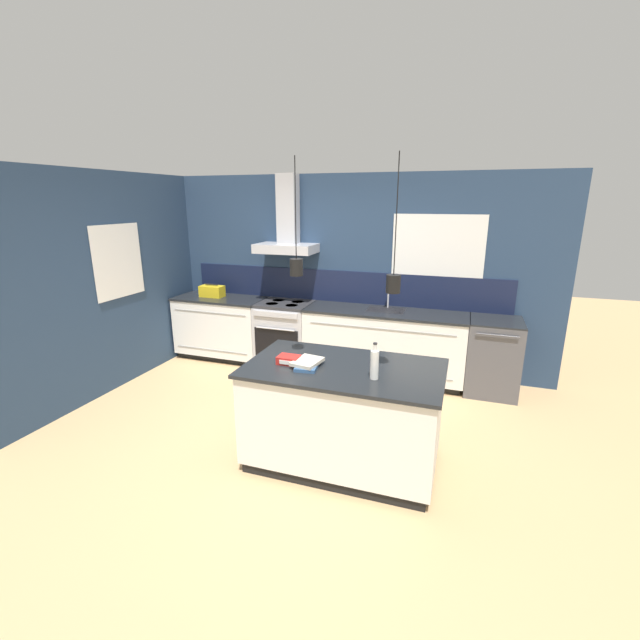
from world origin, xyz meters
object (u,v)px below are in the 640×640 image
oven_range (286,334)px  bottle_on_island (374,364)px  book_stack (308,363)px  dishwasher (493,356)px  red_supply_box (289,360)px  yellow_toolbox (212,291)px

oven_range → bottle_on_island: 2.79m
book_stack → bottle_on_island: bearing=-6.3°
dishwasher → red_supply_box: size_ratio=4.91×
bottle_on_island → red_supply_box: size_ratio=1.60×
dishwasher → book_stack: 2.67m
oven_range → yellow_toolbox: bearing=179.8°
dishwasher → red_supply_box: 2.77m
dishwasher → bottle_on_island: (-1.01, -2.15, 0.58)m
oven_range → dishwasher: size_ratio=1.00×
dishwasher → yellow_toolbox: yellow_toolbox is taller
dishwasher → bottle_on_island: bearing=-115.2°
book_stack → red_supply_box: 0.18m
oven_range → dishwasher: bearing=0.1°
bottle_on_island → yellow_toolbox: size_ratio=0.87×
red_supply_box → yellow_toolbox: size_ratio=0.55×
oven_range → bottle_on_island: bearing=-51.6°
yellow_toolbox → oven_range: bearing=-0.2°
dishwasher → yellow_toolbox: 3.89m
book_stack → yellow_toolbox: 3.07m
dishwasher → bottle_on_island: 2.44m
bottle_on_island → red_supply_box: bearing=174.0°
book_stack → oven_range: bearing=118.2°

